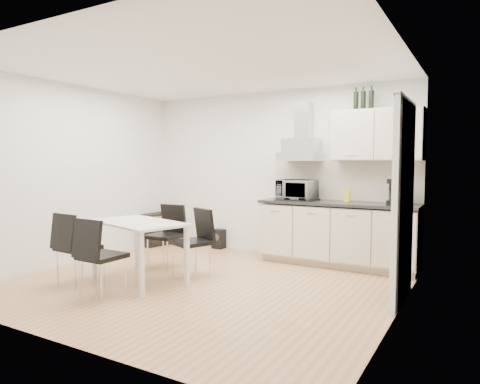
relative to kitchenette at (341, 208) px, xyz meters
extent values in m
plane|color=tan|center=(-1.18, -1.73, -0.83)|extent=(4.50, 4.50, 0.00)
cube|color=white|center=(-1.18, 0.27, 0.47)|extent=(4.50, 0.10, 2.60)
cube|color=white|center=(-1.18, -3.73, 0.47)|extent=(4.50, 0.10, 2.60)
cube|color=white|center=(-3.43, -1.73, 0.47)|extent=(0.10, 4.00, 2.60)
cube|color=white|center=(1.07, -1.73, 0.47)|extent=(0.10, 4.00, 2.60)
plane|color=white|center=(-1.18, -1.73, 1.77)|extent=(4.50, 4.50, 0.00)
cube|color=white|center=(1.03, -1.18, 0.22)|extent=(0.08, 1.04, 2.10)
cube|color=beige|center=(-0.03, 0.01, -0.78)|extent=(2.16, 0.52, 0.10)
cube|color=beige|center=(-0.03, -0.03, -0.35)|extent=(2.20, 0.60, 0.76)
cube|color=#262628|center=(-0.03, -0.04, 0.07)|extent=(2.22, 0.64, 0.04)
cube|color=beige|center=(-0.03, 0.25, 0.38)|extent=(2.20, 0.02, 0.58)
cube|color=beige|center=(0.47, 0.09, 1.02)|extent=(1.20, 0.35, 0.70)
cube|color=silver|center=(-0.63, 0.05, 0.82)|extent=(0.60, 0.46, 0.30)
cube|color=silver|center=(-0.63, 0.16, 1.27)|extent=(0.22, 0.20, 0.55)
imported|color=silver|center=(-0.65, -0.05, 0.27)|extent=(0.56, 0.33, 0.37)
cube|color=yellow|center=(0.07, 0.07, 0.18)|extent=(0.08, 0.04, 0.18)
cylinder|color=brown|center=(0.90, -0.08, 0.14)|extent=(0.04, 0.04, 0.11)
cylinder|color=#4C6626|center=(0.96, -0.08, 0.14)|extent=(0.04, 0.04, 0.11)
cylinder|color=black|center=(0.17, 0.09, 1.53)|extent=(0.07, 0.07, 0.32)
cylinder|color=black|center=(0.27, 0.09, 1.53)|extent=(0.07, 0.07, 0.32)
cylinder|color=black|center=(0.38, 0.09, 1.53)|extent=(0.07, 0.07, 0.32)
cube|color=white|center=(-1.93, -2.04, -0.10)|extent=(1.40, 1.04, 0.03)
cube|color=white|center=(-2.57, -2.18, -0.47)|extent=(0.06, 0.06, 0.72)
cube|color=white|center=(-1.46, -2.50, -0.47)|extent=(0.06, 0.06, 0.72)
cube|color=white|center=(-2.40, -1.59, -0.47)|extent=(0.06, 0.06, 0.72)
cube|color=white|center=(-1.29, -1.91, -0.47)|extent=(0.06, 0.06, 0.72)
cube|color=black|center=(-3.27, -0.08, -0.54)|extent=(0.41, 0.73, 0.57)
cube|color=gold|center=(-3.12, -0.08, -0.34)|extent=(0.13, 0.61, 0.09)
cube|color=black|center=(-2.17, 0.17, -0.67)|extent=(0.20, 0.18, 0.33)
camera|label=1|loc=(1.77, -5.95, 0.65)|focal=32.00mm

